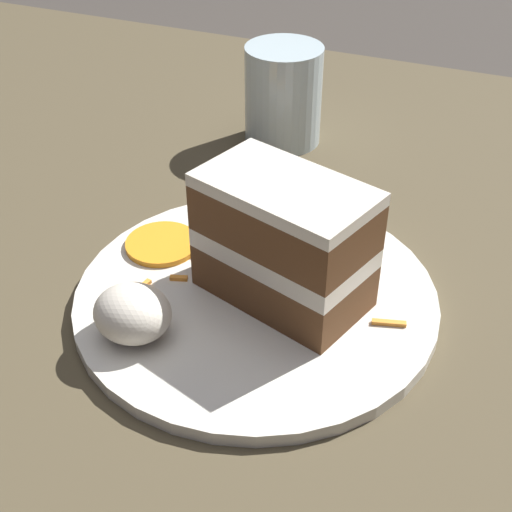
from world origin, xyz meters
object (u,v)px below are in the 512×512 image
object	(u,v)px
drinking_glass	(283,102)
orange_garnish	(162,244)
plate	(256,297)
cake_slice	(284,242)
cream_dollop	(130,313)

from	to	relation	value
drinking_glass	orange_garnish	bearing A→B (deg)	85.82
plate	orange_garnish	distance (m)	0.09
plate	cake_slice	bearing A→B (deg)	-163.42
cream_dollop	orange_garnish	bearing A→B (deg)	-72.56
plate	cream_dollop	world-z (taller)	cream_dollop
orange_garnish	cream_dollop	bearing A→B (deg)	107.44
plate	cream_dollop	distance (m)	0.10
plate	cake_slice	distance (m)	0.05
plate	cream_dollop	size ratio (longest dim) A/B	4.95
cake_slice	cream_dollop	bearing A→B (deg)	-27.46
plate	drinking_glass	xyz separation A→B (m)	(0.07, -0.25, 0.04)
orange_garnish	drinking_glass	size ratio (longest dim) A/B	0.59
cake_slice	cream_dollop	xyz separation A→B (m)	(0.08, 0.08, -0.03)
cake_slice	orange_garnish	world-z (taller)	cake_slice
cream_dollop	orange_garnish	xyz separation A→B (m)	(0.03, -0.10, -0.02)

